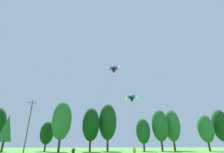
# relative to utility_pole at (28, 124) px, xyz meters

# --- Properties ---
(treeline_tree_c) EXTENTS (3.84, 3.84, 10.19)m
(treeline_tree_c) POSITION_rel_utility_pole_xyz_m (-10.07, 11.36, 0.09)
(treeline_tree_c) COLOR #472D19
(treeline_tree_c) RESTS_ON ground_plane
(treeline_tree_d) EXTENTS (4.18, 4.18, 8.81)m
(treeline_tree_d) POSITION_rel_utility_pole_xyz_m (0.55, 15.04, -0.96)
(treeline_tree_d) COLOR #472D19
(treeline_tree_d) RESTS_ON ground_plane
(treeline_tree_e) EXTENTS (5.67, 5.67, 14.32)m
(treeline_tree_e) POSITION_rel_utility_pole_xyz_m (5.61, 10.11, 2.38)
(treeline_tree_e) COLOR #472D19
(treeline_tree_e) RESTS_ON ground_plane
(treeline_tree_f) EXTENTS (5.28, 5.28, 12.91)m
(treeline_tree_f) POSITION_rel_utility_pole_xyz_m (14.27, 12.22, 1.53)
(treeline_tree_f) COLOR #472D19
(treeline_tree_f) RESTS_ON ground_plane
(treeline_tree_g) EXTENTS (5.81, 5.81, 14.84)m
(treeline_tree_g) POSITION_rel_utility_pole_xyz_m (19.73, 14.48, 2.70)
(treeline_tree_g) COLOR #472D19
(treeline_tree_g) RESTS_ON ground_plane
(treeline_tree_h) EXTENTS (4.46, 4.46, 9.85)m
(treeline_tree_h) POSITION_rel_utility_pole_xyz_m (30.96, 12.49, -0.33)
(treeline_tree_h) COLOR #472D19
(treeline_tree_h) RESTS_ON ground_plane
(treeline_tree_i) EXTENTS (5.29, 5.29, 12.94)m
(treeline_tree_i) POSITION_rel_utility_pole_xyz_m (36.91, 12.88, 1.55)
(treeline_tree_i) COLOR #472D19
(treeline_tree_i) RESTS_ON ground_plane
(treeline_tree_j) EXTENTS (5.41, 5.41, 13.37)m
(treeline_tree_j) POSITION_rel_utility_pole_xyz_m (41.86, 14.66, 1.80)
(treeline_tree_j) COLOR #472D19
(treeline_tree_j) RESTS_ON ground_plane
(treeline_tree_k) EXTENTS (4.80, 4.80, 11.11)m
(treeline_tree_k) POSITION_rel_utility_pole_xyz_m (50.87, 10.13, 0.44)
(treeline_tree_k) COLOR #472D19
(treeline_tree_k) RESTS_ON ground_plane
(treeline_tree_l) EXTENTS (5.28, 5.28, 12.90)m
(treeline_tree_l) POSITION_rel_utility_pole_xyz_m (56.90, 10.68, 1.52)
(treeline_tree_l) COLOR #472D19
(treeline_tree_l) RESTS_ON ground_plane
(utility_pole) EXTENTS (2.20, 0.26, 12.03)m
(utility_pole) POSITION_rel_utility_pole_xyz_m (0.00, 0.00, 0.00)
(utility_pole) COLOR brown
(utility_pole) RESTS_ON ground_plane
(kite_flyer_near) EXTENTS (0.64, 0.67, 1.69)m
(kite_flyer_near) POSITION_rel_utility_pole_xyz_m (12.85, -18.44, -5.29)
(kite_flyer_near) COLOR navy
(kite_flyer_near) RESTS_ON ground_plane
(kite_flyer_mid) EXTENTS (0.46, 0.59, 1.69)m
(kite_flyer_mid) POSITION_rel_utility_pole_xyz_m (21.57, -14.74, -5.30)
(kite_flyer_mid) COLOR navy
(kite_flyer_mid) RESTS_ON ground_plane
(parafoil_kite_high_purple) EXTENTS (8.37, 10.07, 16.29)m
(parafoil_kite_high_purple) POSITION_rel_utility_pole_xyz_m (19.10, -9.26, 10.81)
(parafoil_kite_high_purple) COLOR purple
(parafoil_kite_mid_blue_white) EXTENTS (4.81, 13.82, 12.31)m
(parafoil_kite_mid_blue_white) POSITION_rel_utility_pole_xyz_m (24.32, -2.49, 6.30)
(parafoil_kite_mid_blue_white) COLOR blue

